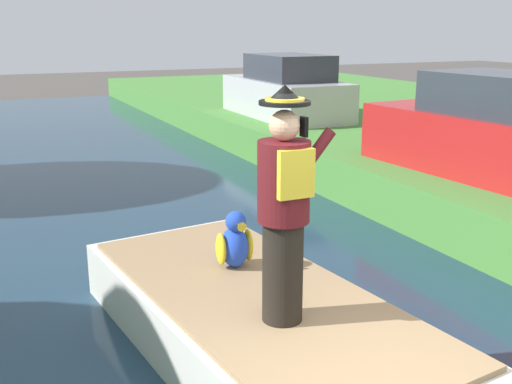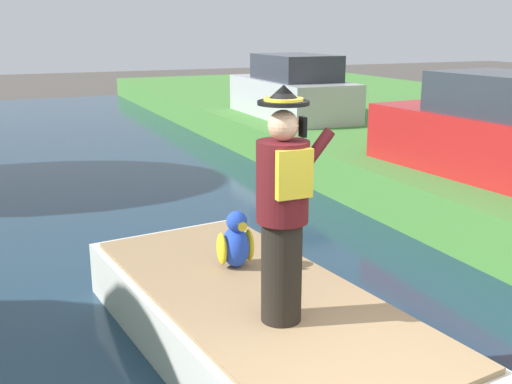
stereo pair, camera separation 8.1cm
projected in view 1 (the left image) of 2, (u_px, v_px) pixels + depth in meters
boat at (258, 323)px, 5.44m from camera, size 2.28×4.38×0.61m
person_pirate at (284, 208)px, 4.61m from camera, size 0.61×0.42×1.85m
parrot_plush at (235, 243)px, 5.85m from camera, size 0.36×0.35×0.57m
parked_car_red at (496, 133)px, 8.99m from camera, size 2.01×4.12×1.50m
parked_car_silver at (285, 91)px, 14.88m from camera, size 1.76×4.02×1.50m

